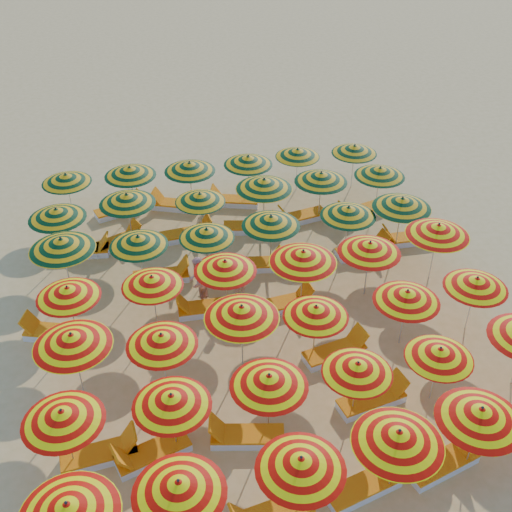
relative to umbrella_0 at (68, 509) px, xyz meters
The scene contains 66 objects.
ground 8.56m from the umbrella_0, 50.87° to the left, with size 120.00×120.00×0.00m, color #E3B065.
umbrella_0 is the anchor object (origin of this frame).
umbrella_1 2.01m from the umbrella_0, ahead, with size 2.06×2.06×1.94m.
umbrella_2 4.38m from the umbrella_0, ahead, with size 2.22×2.22×1.93m.
umbrella_3 6.44m from the umbrella_0, ahead, with size 2.04×2.04×2.02m.
umbrella_4 8.37m from the umbrella_0, ahead, with size 2.40×2.40×1.98m.
umbrella_6 2.34m from the umbrella_0, 92.40° to the left, with size 2.10×2.10×1.89m.
umbrella_7 3.12m from the umbrella_0, 45.56° to the left, with size 2.30×2.30×1.86m.
umbrella_8 4.90m from the umbrella_0, 27.04° to the left, with size 2.03×2.03×1.89m.
umbrella_9 6.84m from the umbrella_0, 18.84° to the left, with size 1.76×1.76×1.77m.
umbrella_10 8.81m from the umbrella_0, 14.37° to the left, with size 1.95×1.95×1.75m.
umbrella_12 4.54m from the umbrella_0, 87.93° to the left, with size 2.04×2.04×2.02m.
umbrella_13 4.73m from the umbrella_0, 61.92° to the left, with size 1.82×1.82×1.86m.
umbrella_14 6.22m from the umbrella_0, 46.50° to the left, with size 2.49×2.49×2.03m.
umbrella_15 7.52m from the umbrella_0, 34.89° to the left, with size 2.26×2.26×1.80m.
umbrella_16 9.61m from the umbrella_0, 26.06° to the left, with size 1.95×1.95×1.87m.
umbrella_17 11.54m from the umbrella_0, 21.95° to the left, with size 1.75×1.75×1.84m.
umbrella_18 6.64m from the umbrella_0, 89.36° to the left, with size 2.04×2.04×1.82m.
umbrella_19 6.98m from the umbrella_0, 70.91° to the left, with size 1.83×1.83×1.79m.
umbrella_20 7.97m from the umbrella_0, 57.13° to the left, with size 1.85×1.85×1.87m.
umbrella_21 9.10m from the umbrella_0, 44.54° to the left, with size 2.07×2.07×2.04m.
umbrella_22 10.68m from the umbrella_0, 37.15° to the left, with size 1.93×1.93×1.94m.
umbrella_23 12.69m from the umbrella_0, 31.86° to the left, with size 1.94×1.94×2.03m.
umbrella_24 8.69m from the umbrella_0, 90.25° to the left, with size 1.93×1.93×2.04m.
umbrella_25 8.81m from the umbrella_0, 76.08° to the left, with size 2.15×2.15×1.85m.
umbrella_26 9.49m from the umbrella_0, 64.06° to the left, with size 2.19×2.19×1.78m.
umbrella_27 10.53m from the umbrella_0, 54.24° to the left, with size 1.86×1.86×1.92m.
umbrella_28 12.16m from the umbrella_0, 44.56° to the left, with size 2.05×2.05×1.87m.
umbrella_29 13.40m from the umbrella_0, 38.95° to the left, with size 2.06×2.06×2.01m.
umbrella_30 10.62m from the umbrella_0, 91.03° to the left, with size 2.01×2.01×1.91m.
umbrella_31 11.13m from the umbrella_0, 79.60° to the left, with size 2.14×2.14×1.94m.
umbrella_32 11.55m from the umbrella_0, 67.92° to the left, with size 1.72×1.72×1.76m.
umbrella_33 12.48m from the umbrella_0, 58.63° to the left, with size 2.07×2.07×2.03m.
umbrella_34 13.75m from the umbrella_0, 51.61° to the left, with size 2.32×2.32×1.93m.
umbrella_35 15.14m from the umbrella_0, 45.14° to the left, with size 2.32×2.32×1.87m.
umbrella_36 13.05m from the umbrella_0, 89.50° to the left, with size 1.81×1.81×1.80m.
umbrella_37 13.06m from the umbrella_0, 79.97° to the left, with size 1.96×1.96×1.90m.
umbrella_38 13.39m from the umbrella_0, 71.11° to the left, with size 2.35×2.35×1.91m.
umbrella_39 14.25m from the umbrella_0, 63.07° to the left, with size 1.94×1.94×1.87m.
umbrella_40 15.51m from the umbrella_0, 57.15° to the left, with size 1.88×1.88×1.75m.
umbrella_41 16.49m from the umbrella_0, 50.38° to the left, with size 2.06×2.06×1.80m.
lounger_2 6.16m from the umbrella_0, ahead, with size 1.82×0.94×0.69m.
lounger_3 8.04m from the umbrella_0, ahead, with size 1.82×0.97×0.69m.
lounger_4 2.92m from the umbrella_0, 78.10° to the left, with size 1.77×0.70×0.69m.
lounger_5 3.11m from the umbrella_0, 53.11° to the left, with size 1.82×1.02×0.69m.
lounger_6 4.59m from the umbrella_0, 28.61° to the left, with size 1.82×0.98×0.69m.
lounger_7 7.63m from the umbrella_0, 18.47° to the left, with size 1.80×0.85×0.69m.
lounger_8 8.11m from the umbrella_0, 31.60° to the left, with size 1.81×0.88×0.69m.
lounger_9 7.02m from the umbrella_0, 94.38° to the left, with size 1.83×1.15×0.69m.
lounger_10 7.92m from the umbrella_0, 61.26° to the left, with size 1.76×0.68×0.69m.
lounger_11 8.92m from the umbrella_0, 46.96° to the left, with size 1.78×0.72×0.69m.
lounger_12 9.20m from the umbrella_0, 72.54° to the left, with size 1.77×0.69×0.69m.
lounger_13 10.35m from the umbrella_0, 56.44° to the left, with size 1.81×0.89×0.69m.
lounger_14 12.61m from the umbrella_0, 42.17° to the left, with size 1.77×0.72×0.69m.
lounger_15 14.03m from the umbrella_0, 38.40° to the left, with size 1.77×0.69×0.69m.
lounger_16 10.77m from the umbrella_0, 87.81° to the left, with size 1.80×0.82×0.69m.
lounger_17 11.09m from the umbrella_0, 82.12° to the left, with size 1.82×1.19×0.69m.
lounger_18 11.55m from the umbrella_0, 70.38° to the left, with size 1.77×0.70×0.69m.
lounger_19 12.33m from the umbrella_0, 60.62° to the left, with size 1.82×0.97×0.69m.
lounger_20 13.55m from the umbrella_0, 53.83° to the left, with size 1.80×0.85×0.69m.
lounger_21 14.78m from the umbrella_0, 46.67° to the left, with size 1.82×0.98×0.69m.
lounger_22 13.16m from the umbrella_0, 82.21° to the left, with size 1.82×1.02×0.69m.
lounger_23 13.41m from the umbrella_0, 73.69° to the left, with size 1.82×1.24×0.69m.
lounger_24 13.93m from the umbrella_0, 64.94° to the left, with size 1.83×1.12×0.69m.
beachgoer_a 8.78m from the umbrella_0, 56.05° to the left, with size 0.47×0.31×1.28m, color tan.
beachgoer_b 8.22m from the umbrella_0, 63.60° to the left, with size 0.76×0.59×1.56m, color tan.
Camera 1 is at (-3.66, -13.83, 12.20)m, focal length 45.00 mm.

